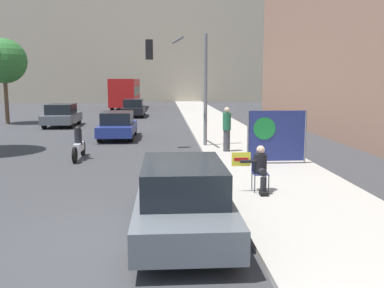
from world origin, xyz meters
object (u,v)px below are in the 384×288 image
pedestrian_behind (227,129)px  traffic_light_pole (183,71)px  street_tree_midblock (4,61)px  car_on_road_distant (134,108)px  motorcycle_on_road (79,145)px  seated_protester (260,167)px  car_on_road_nearest (118,125)px  parked_car_curbside (183,197)px  protest_banner (276,136)px  city_bus_on_road (126,92)px  car_on_road_midblock (62,115)px

pedestrian_behind → traffic_light_pole: bearing=83.4°
traffic_light_pole → street_tree_midblock: street_tree_midblock is taller
car_on_road_distant → motorcycle_on_road: bearing=-92.2°
seated_protester → car_on_road_distant: (-5.05, 25.66, -0.05)m
car_on_road_nearest → street_tree_midblock: (-8.63, 8.41, 3.66)m
seated_protester → traffic_light_pole: bearing=111.3°
seated_protester → pedestrian_behind: bearing=99.2°
traffic_light_pole → parked_car_curbside: size_ratio=1.05×
pedestrian_behind → street_tree_midblock: (-13.65, 13.58, 3.30)m
traffic_light_pole → seated_protester: bearing=-78.6°
motorcycle_on_road → protest_banner: bearing=-15.7°
city_bus_on_road → protest_banner: bearing=-75.8°
protest_banner → parked_car_curbside: size_ratio=0.45×
car_on_road_midblock → street_tree_midblock: 5.99m
pedestrian_behind → parked_car_curbside: (-2.23, -9.13, -0.34)m
car_on_road_distant → motorcycle_on_road: size_ratio=2.13×
traffic_light_pole → car_on_road_nearest: traffic_light_pole is taller
seated_protester → car_on_road_midblock: (-9.29, 18.03, -0.04)m
car_on_road_distant → city_bus_on_road: city_bus_on_road is taller
traffic_light_pole → street_tree_midblock: (-11.93, 11.97, 0.90)m
seated_protester → car_on_road_nearest: 12.72m
parked_car_curbside → city_bus_on_road: size_ratio=0.46×
motorcycle_on_road → parked_car_curbside: bearing=-66.3°
car_on_road_midblock → parked_car_curbside: bearing=-70.9°
street_tree_midblock → pedestrian_behind: bearing=-44.9°
parked_car_curbside → car_on_road_distant: 28.40m
car_on_road_nearest → protest_banner: bearing=-51.4°
traffic_light_pole → street_tree_midblock: bearing=134.9°
protest_banner → street_tree_midblock: bearing=132.5°
parked_car_curbside → car_on_road_distant: bearing=95.9°
parked_car_curbside → car_on_road_midblock: 21.82m
car_on_road_nearest → motorcycle_on_road: 5.99m
car_on_road_nearest → motorcycle_on_road: bearing=-98.6°
pedestrian_behind → seated_protester: bearing=-144.2°
protest_banner → street_tree_midblock: (-14.99, 16.37, 3.25)m
seated_protester → motorcycle_on_road: bearing=145.1°
traffic_light_pole → motorcycle_on_road: 5.62m
city_bus_on_road → car_on_road_midblock: bearing=-98.9°
seated_protester → protest_banner: 4.03m
city_bus_on_road → street_tree_midblock: street_tree_midblock is taller
pedestrian_behind → parked_car_curbside: pedestrian_behind is taller
car_on_road_nearest → city_bus_on_road: (-1.62, 23.70, 1.13)m
seated_protester → motorcycle_on_road: size_ratio=0.54×
traffic_light_pole → motorcycle_on_road: (-4.19, -2.35, -2.92)m
traffic_light_pole → city_bus_on_road: (-4.92, 27.26, -1.64)m
parked_car_curbside → city_bus_on_road: bearing=96.6°
pedestrian_behind → car_on_road_nearest: size_ratio=0.42×
protest_banner → traffic_light_pole: size_ratio=0.43×
pedestrian_behind → car_on_road_nearest: bearing=80.6°
seated_protester → car_on_road_midblock: size_ratio=0.29×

